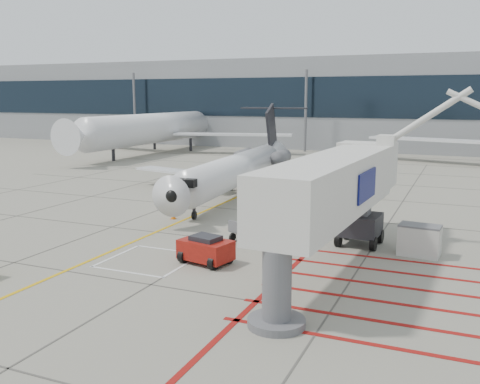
% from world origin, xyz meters
% --- Properties ---
extents(ground_plane, '(260.00, 260.00, 0.00)m').
position_xyz_m(ground_plane, '(0.00, 0.00, 0.00)').
color(ground_plane, gray).
rests_on(ground_plane, ground).
extents(regional_jet, '(24.21, 29.45, 7.27)m').
position_xyz_m(regional_jet, '(-4.74, 14.45, 3.63)').
color(regional_jet, white).
rests_on(regional_jet, ground_plane).
extents(jet_bridge, '(9.70, 18.75, 7.31)m').
position_xyz_m(jet_bridge, '(6.88, 0.37, 3.65)').
color(jet_bridge, silver).
rests_on(jet_bridge, ground_plane).
extents(pushback_tug, '(2.82, 2.09, 1.48)m').
position_xyz_m(pushback_tug, '(0.82, -0.25, 0.74)').
color(pushback_tug, maroon).
rests_on(pushback_tug, ground_plane).
extents(baggage_cart, '(2.32, 1.86, 1.28)m').
position_xyz_m(baggage_cart, '(1.30, 4.20, 0.64)').
color(baggage_cart, '#5E5E63').
rests_on(baggage_cart, ground_plane).
extents(ground_power_unit, '(2.16, 1.39, 1.63)m').
position_xyz_m(ground_power_unit, '(10.46, 5.26, 0.82)').
color(ground_power_unit, beige).
rests_on(ground_power_unit, ground_plane).
extents(cone_nose, '(0.35, 0.35, 0.48)m').
position_xyz_m(cone_nose, '(-5.57, 7.53, 0.24)').
color(cone_nose, '#DB610B').
rests_on(cone_nose, ground_plane).
extents(cone_side, '(0.34, 0.34, 0.47)m').
position_xyz_m(cone_side, '(-0.77, 6.44, 0.24)').
color(cone_side, '#F75D0D').
rests_on(cone_side, ground_plane).
extents(terminal_building, '(180.00, 28.00, 14.00)m').
position_xyz_m(terminal_building, '(10.00, 70.00, 7.00)').
color(terminal_building, gray).
rests_on(terminal_building, ground_plane).
extents(terminal_glass_band, '(180.00, 0.10, 6.00)m').
position_xyz_m(terminal_glass_band, '(10.00, 55.95, 8.00)').
color(terminal_glass_band, black).
rests_on(terminal_glass_band, ground_plane).
extents(bg_aircraft_b, '(38.26, 42.51, 12.75)m').
position_xyz_m(bg_aircraft_b, '(-29.35, 46.00, 6.38)').
color(bg_aircraft_b, silver).
rests_on(bg_aircraft_b, ground_plane).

